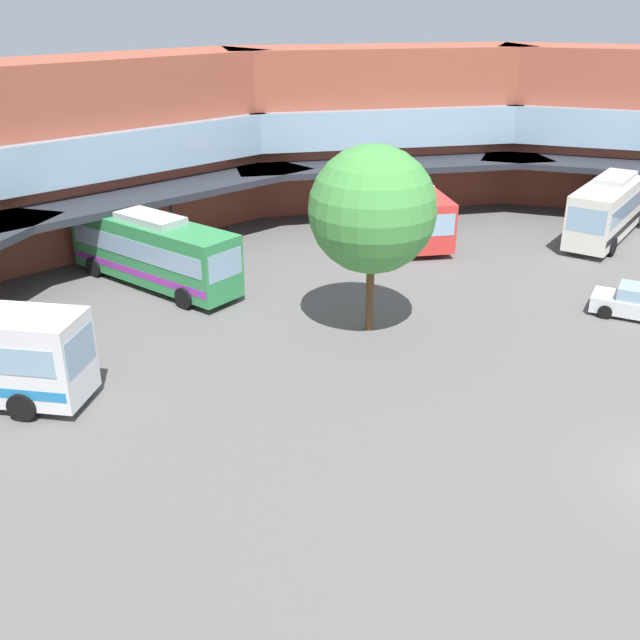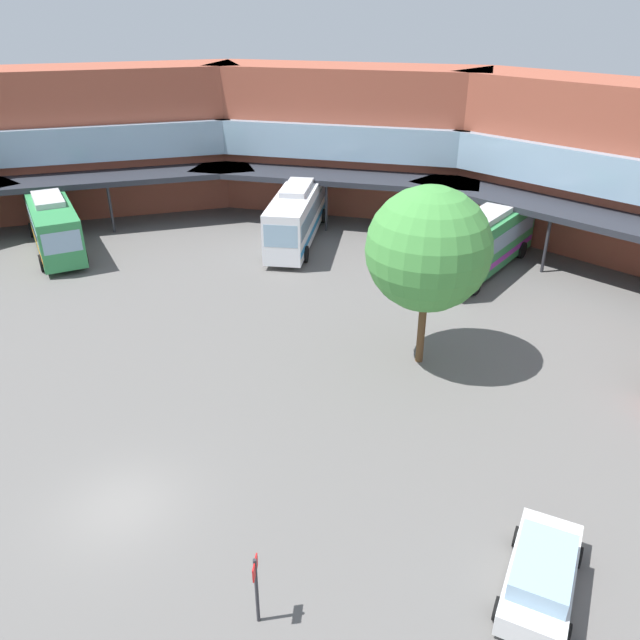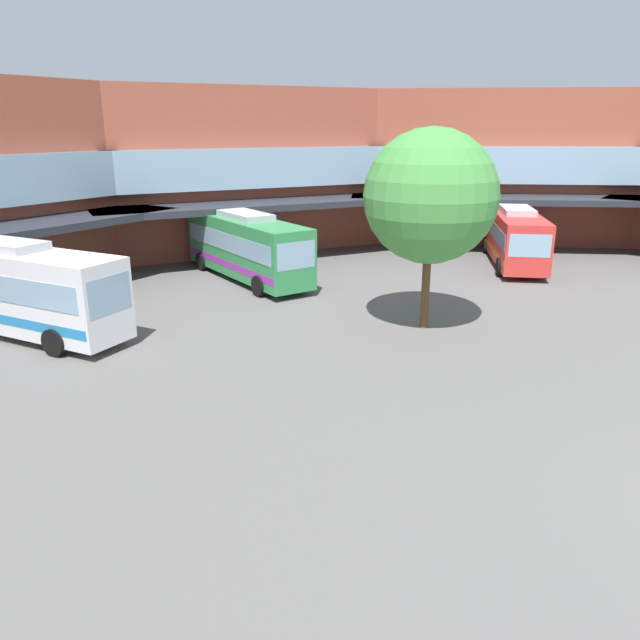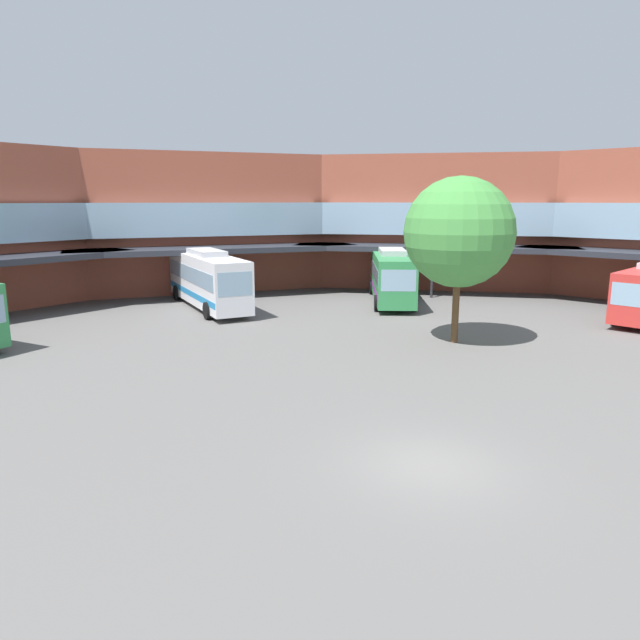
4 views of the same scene
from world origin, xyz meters
name	(u,v)px [view 4 (image 4 of 4)]	position (x,y,z in m)	size (l,w,h in m)	color
ground_plane	(429,465)	(0.00, 0.00, 0.00)	(121.69, 121.69, 0.00)	#605E5B
station_building	(338,229)	(0.00, 22.07, 5.48)	(80.45, 44.73, 10.90)	#9E4C38
bus_3	(207,278)	(-8.62, 25.41, 2.02)	(6.67, 11.96, 3.99)	white
bus_4	(392,275)	(4.41, 26.46, 1.95)	(3.83, 10.89, 3.85)	#338C4C
plaza_tree	(459,232)	(5.19, 14.12, 5.69)	(5.58, 5.58, 8.49)	brown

